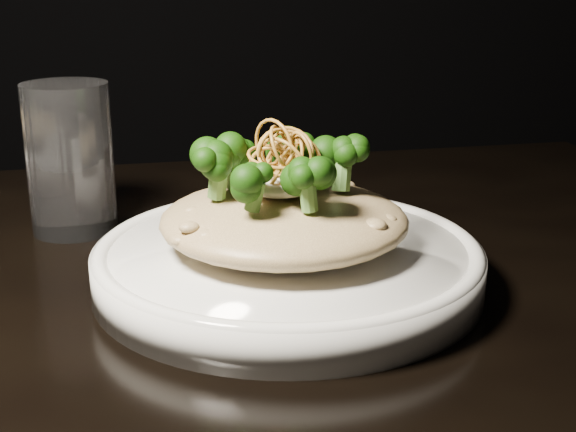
% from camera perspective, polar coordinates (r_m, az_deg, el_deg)
% --- Properties ---
extents(table, '(1.10, 0.80, 0.75)m').
position_cam_1_polar(table, '(0.64, -7.24, -12.19)').
color(table, black).
rests_on(table, ground).
extents(plate, '(0.29, 0.29, 0.03)m').
position_cam_1_polar(plate, '(0.61, 0.00, -3.57)').
color(plate, silver).
rests_on(plate, table).
extents(risotto, '(0.19, 0.19, 0.04)m').
position_cam_1_polar(risotto, '(0.60, -0.27, -0.29)').
color(risotto, brown).
rests_on(risotto, plate).
extents(broccoli, '(0.15, 0.15, 0.05)m').
position_cam_1_polar(broccoli, '(0.58, -0.32, 3.92)').
color(broccoli, black).
rests_on(broccoli, risotto).
extents(cheese, '(0.06, 0.06, 0.02)m').
position_cam_1_polar(cheese, '(0.59, -0.57, 2.45)').
color(cheese, white).
rests_on(cheese, risotto).
extents(shallots, '(0.05, 0.05, 0.03)m').
position_cam_1_polar(shallots, '(0.58, -0.13, 4.80)').
color(shallots, brown).
rests_on(shallots, cheese).
extents(drinking_glass, '(0.09, 0.09, 0.13)m').
position_cam_1_polar(drinking_glass, '(0.74, -15.24, 3.96)').
color(drinking_glass, silver).
rests_on(drinking_glass, table).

